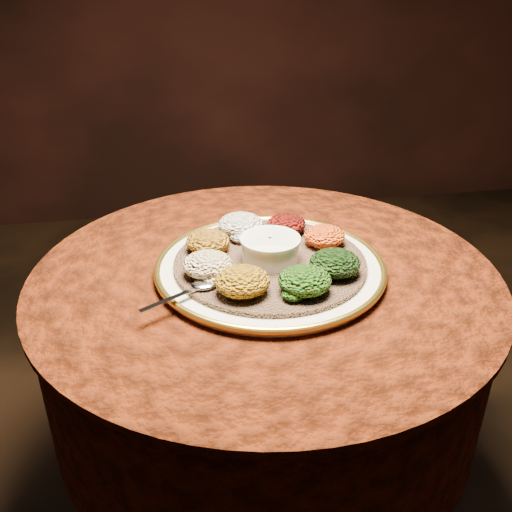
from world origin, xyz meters
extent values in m
plane|color=black|center=(0.00, 0.00, 0.00)|extent=(4.00, 4.00, 0.00)
cylinder|color=black|center=(0.00, 0.00, 0.02)|extent=(0.44, 0.44, 0.04)
cylinder|color=black|center=(0.00, 0.00, 0.34)|extent=(0.12, 0.12, 0.68)
cylinder|color=black|center=(0.00, 0.00, 0.70)|extent=(0.80, 0.80, 0.04)
cylinder|color=#4B1706|center=(0.00, 0.00, 0.56)|extent=(0.93, 0.93, 0.34)
cylinder|color=#4B1706|center=(0.00, 0.00, 0.73)|extent=(0.96, 0.96, 0.01)
cylinder|color=silver|center=(0.01, -0.01, 0.74)|extent=(0.58, 0.58, 0.02)
torus|color=gold|center=(0.01, -0.01, 0.75)|extent=(0.47, 0.47, 0.01)
cylinder|color=#875D43|center=(0.01, -0.01, 0.76)|extent=(0.46, 0.46, 0.01)
cylinder|color=silver|center=(0.01, -0.01, 0.79)|extent=(0.11, 0.11, 0.05)
cylinder|color=silver|center=(0.01, -0.01, 0.81)|extent=(0.12, 0.12, 0.01)
cylinder|color=#5D0E04|center=(0.01, -0.01, 0.80)|extent=(0.10, 0.10, 0.01)
ellipsoid|color=silver|center=(-0.13, -0.09, 0.77)|extent=(0.05, 0.04, 0.01)
cube|color=silver|center=(-0.19, -0.12, 0.77)|extent=(0.12, 0.08, 0.00)
ellipsoid|color=white|center=(-0.03, 0.12, 0.79)|extent=(0.10, 0.09, 0.05)
ellipsoid|color=black|center=(0.07, 0.11, 0.78)|extent=(0.09, 0.08, 0.04)
ellipsoid|color=#C78D10|center=(0.14, 0.04, 0.78)|extent=(0.09, 0.08, 0.04)
ellipsoid|color=black|center=(0.12, -0.08, 0.79)|extent=(0.10, 0.09, 0.05)
ellipsoid|color=#963709|center=(0.05, -0.14, 0.79)|extent=(0.10, 0.09, 0.05)
ellipsoid|color=#A06F0E|center=(-0.06, -0.12, 0.79)|extent=(0.10, 0.10, 0.05)
ellipsoid|color=maroon|center=(-0.12, -0.04, 0.79)|extent=(0.10, 0.09, 0.05)
ellipsoid|color=#A46913|center=(-0.11, 0.06, 0.78)|extent=(0.09, 0.09, 0.04)
camera|label=1|loc=(-0.20, -1.00, 1.32)|focal=40.00mm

